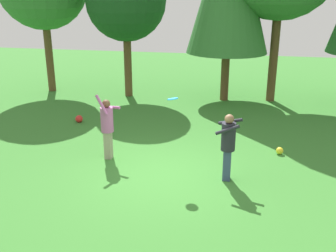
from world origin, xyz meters
TOP-DOWN VIEW (x-y plane):
  - ground_plane at (0.00, 0.00)m, footprint 40.00×40.00m
  - person_thrower at (-1.72, 0.70)m, footprint 0.59×0.59m
  - person_catcher at (1.55, 0.03)m, footprint 0.62×0.54m
  - frisbee at (0.17, 0.18)m, footprint 0.38×0.38m
  - ball_yellow at (2.94, 1.92)m, footprint 0.20×0.20m
  - ball_red at (-3.80, 3.45)m, footprint 0.26×0.26m
  - tree_left at (-3.16, 7.38)m, footprint 3.32×3.32m

SIDE VIEW (x-z plane):
  - ground_plane at x=0.00m, z-range 0.00..0.00m
  - ball_yellow at x=2.94m, z-range 0.00..0.20m
  - ball_red at x=-3.80m, z-range 0.00..0.26m
  - person_catcher at x=1.55m, z-range 0.16..1.84m
  - person_thrower at x=-1.72m, z-range 0.08..1.92m
  - frisbee at x=0.17m, z-range 1.90..1.98m
  - tree_left at x=-3.16m, z-range 1.15..6.82m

